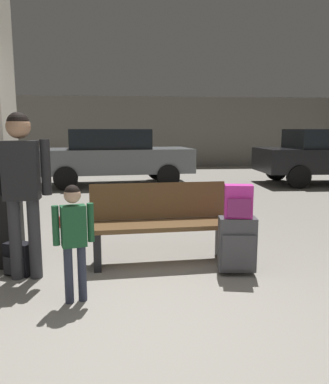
{
  "coord_description": "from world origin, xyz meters",
  "views": [
    {
      "loc": [
        -0.25,
        -2.64,
        1.5
      ],
      "look_at": [
        0.14,
        1.3,
        0.85
      ],
      "focal_mm": 35.76,
      "sensor_mm": 36.0,
      "label": 1
    }
  ],
  "objects_px": {
    "adult": "(21,178)",
    "backpack_dark_floor": "(19,259)",
    "suitcase": "(237,244)",
    "parked_car_far": "(114,155)",
    "backpack_bright": "(238,202)",
    "bench": "(161,223)",
    "child": "(74,231)"
  },
  "relations": [
    {
      "from": "adult",
      "to": "backpack_dark_floor",
      "type": "xyz_separation_m",
      "value": [
        -0.1,
        0.11,
        -0.86
      ]
    },
    {
      "from": "adult",
      "to": "backpack_bright",
      "type": "bearing_deg",
      "value": -2.62
    },
    {
      "from": "bench",
      "to": "adult",
      "type": "xyz_separation_m",
      "value": [
        -1.41,
        -0.38,
        0.59
      ]
    },
    {
      "from": "bench",
      "to": "child",
      "type": "bearing_deg",
      "value": -130.57
    },
    {
      "from": "adult",
      "to": "backpack_dark_floor",
      "type": "relative_size",
      "value": 4.9
    },
    {
      "from": "bench",
      "to": "backpack_bright",
      "type": "height_order",
      "value": "backpack_bright"
    },
    {
      "from": "child",
      "to": "suitcase",
      "type": "bearing_deg",
      "value": 17.44
    },
    {
      "from": "adult",
      "to": "parked_car_far",
      "type": "height_order",
      "value": "adult"
    },
    {
      "from": "suitcase",
      "to": "child",
      "type": "bearing_deg",
      "value": -162.56
    },
    {
      "from": "child",
      "to": "adult",
      "type": "bearing_deg",
      "value": 133.51
    },
    {
      "from": "backpack_bright",
      "to": "parked_car_far",
      "type": "height_order",
      "value": "parked_car_far"
    },
    {
      "from": "adult",
      "to": "backpack_dark_floor",
      "type": "distance_m",
      "value": 0.87
    },
    {
      "from": "bench",
      "to": "suitcase",
      "type": "xyz_separation_m",
      "value": [
        0.75,
        -0.48,
        -0.12
      ]
    },
    {
      "from": "bench",
      "to": "adult",
      "type": "distance_m",
      "value": 1.57
    },
    {
      "from": "parked_car_far",
      "to": "adult",
      "type": "bearing_deg",
      "value": -95.8
    },
    {
      "from": "child",
      "to": "parked_car_far",
      "type": "xyz_separation_m",
      "value": [
        0.11,
        7.3,
        0.17
      ]
    },
    {
      "from": "bench",
      "to": "backpack_dark_floor",
      "type": "distance_m",
      "value": 1.56
    },
    {
      "from": "bench",
      "to": "adult",
      "type": "relative_size",
      "value": 0.98
    },
    {
      "from": "adult",
      "to": "suitcase",
      "type": "bearing_deg",
      "value": -2.61
    },
    {
      "from": "adult",
      "to": "child",
      "type": "bearing_deg",
      "value": -46.49
    },
    {
      "from": "backpack_bright",
      "to": "suitcase",
      "type": "bearing_deg",
      "value": 29.68
    },
    {
      "from": "backpack_bright",
      "to": "backpack_dark_floor",
      "type": "height_order",
      "value": "backpack_bright"
    },
    {
      "from": "suitcase",
      "to": "parked_car_far",
      "type": "height_order",
      "value": "parked_car_far"
    },
    {
      "from": "bench",
      "to": "child",
      "type": "xyz_separation_m",
      "value": [
        -0.84,
        -0.98,
        0.2
      ]
    },
    {
      "from": "child",
      "to": "parked_car_far",
      "type": "distance_m",
      "value": 7.3
    },
    {
      "from": "suitcase",
      "to": "adult",
      "type": "relative_size",
      "value": 0.36
    },
    {
      "from": "bench",
      "to": "backpack_bright",
      "type": "xyz_separation_m",
      "value": [
        0.75,
        -0.48,
        0.33
      ]
    },
    {
      "from": "bench",
      "to": "backpack_dark_floor",
      "type": "xyz_separation_m",
      "value": [
        -1.51,
        -0.28,
        -0.28
      ]
    },
    {
      "from": "backpack_dark_floor",
      "to": "parked_car_far",
      "type": "xyz_separation_m",
      "value": [
        0.78,
        6.6,
        0.64
      ]
    },
    {
      "from": "suitcase",
      "to": "backpack_dark_floor",
      "type": "relative_size",
      "value": 1.78
    },
    {
      "from": "bench",
      "to": "adult",
      "type": "bearing_deg",
      "value": -164.75
    },
    {
      "from": "bench",
      "to": "parked_car_far",
      "type": "distance_m",
      "value": 6.37
    }
  ]
}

